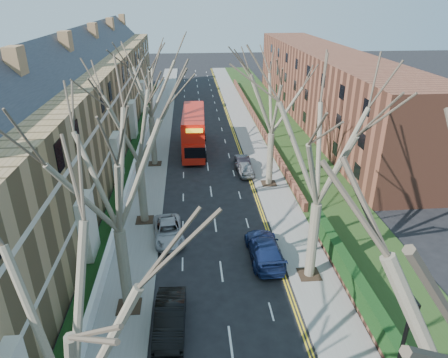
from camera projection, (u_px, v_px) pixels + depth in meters
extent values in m
cube|color=slate|center=(158.00, 133.00, 53.33)|extent=(3.00, 102.00, 0.12)
cube|color=slate|center=(247.00, 130.00, 54.28)|extent=(3.00, 102.00, 0.12)
cube|color=#94774B|center=(79.00, 114.00, 43.41)|extent=(9.00, 78.00, 10.00)
cube|color=#2A2B33|center=(70.00, 57.00, 40.89)|extent=(4.67, 78.00, 4.67)
cube|color=beige|center=(122.00, 127.00, 44.39)|extent=(0.12, 78.00, 0.35)
cube|color=beige|center=(118.00, 95.00, 42.92)|extent=(0.12, 78.00, 0.35)
cube|color=brown|center=(324.00, 86.00, 56.74)|extent=(8.00, 54.00, 10.00)
cube|color=brown|center=(255.00, 118.00, 57.82)|extent=(0.35, 54.00, 0.90)
cube|color=#4F2C21|center=(379.00, 341.00, 20.81)|extent=(0.40, 24.00, 0.60)
cube|color=black|center=(382.00, 328.00, 20.43)|extent=(0.70, 24.00, 1.20)
cube|color=white|center=(139.00, 150.00, 45.73)|extent=(0.30, 78.00, 1.00)
cube|color=#233A15|center=(280.00, 129.00, 54.60)|extent=(6.00, 102.00, 0.06)
cube|color=black|center=(414.00, 303.00, 12.39)|extent=(0.18, 0.50, 0.22)
cylinder|color=brown|center=(125.00, 271.00, 22.39)|extent=(0.64, 0.64, 5.25)
cube|color=#2D2116|center=(129.00, 307.00, 23.48)|extent=(1.40, 1.40, 0.05)
cylinder|color=brown|center=(142.00, 192.00, 31.47)|extent=(0.64, 0.64, 5.07)
cube|color=#2D2116|center=(145.00, 220.00, 32.53)|extent=(1.40, 1.40, 0.05)
cylinder|color=brown|center=(153.00, 141.00, 42.28)|extent=(0.60, 0.60, 5.25)
cube|color=#2D2116|center=(155.00, 164.00, 43.38)|extent=(1.40, 1.40, 0.05)
cylinder|color=brown|center=(313.00, 241.00, 25.10)|extent=(0.64, 0.64, 5.25)
cube|color=#2D2116|center=(309.00, 274.00, 26.20)|extent=(1.40, 1.40, 0.05)
cylinder|color=brown|center=(270.00, 159.00, 37.80)|extent=(0.60, 0.60, 5.07)
cube|color=#2D2116|center=(269.00, 183.00, 38.86)|extent=(1.40, 1.40, 0.05)
cube|color=red|center=(194.00, 139.00, 46.89)|extent=(2.83, 11.02, 2.19)
cube|color=red|center=(194.00, 122.00, 46.02)|extent=(2.81, 10.48, 1.99)
cube|color=black|center=(194.00, 135.00, 46.71)|extent=(2.82, 10.15, 0.90)
cube|color=black|center=(194.00, 121.00, 45.98)|extent=(2.81, 9.93, 0.90)
imported|color=black|center=(170.00, 319.00, 21.76)|extent=(1.75, 4.66, 1.52)
imported|color=#ACABB0|center=(168.00, 231.00, 30.03)|extent=(2.66, 4.86, 1.29)
imported|color=navy|center=(265.00, 249.00, 27.72)|extent=(2.31, 5.46, 1.57)
imported|color=gray|center=(245.00, 168.00, 40.99)|extent=(1.84, 4.00, 1.33)
imported|color=black|center=(242.00, 162.00, 42.59)|extent=(1.42, 3.95, 1.30)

